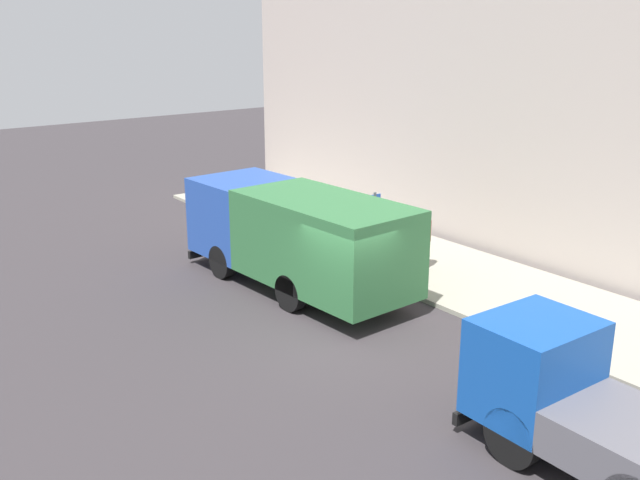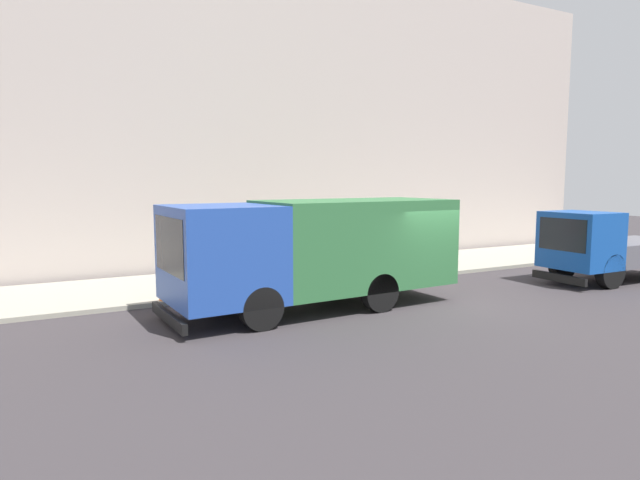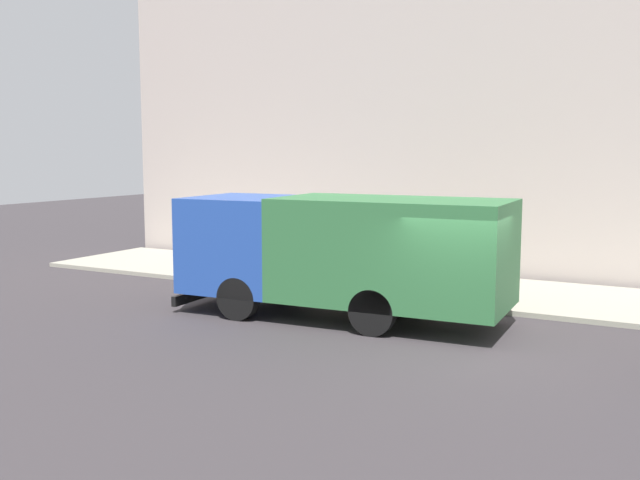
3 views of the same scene
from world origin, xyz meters
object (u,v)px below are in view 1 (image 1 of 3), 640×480
Objects in this scene: small_flatbed_truck at (594,413)px; traffic_cone_orange at (296,232)px; street_sign_post at (374,225)px; large_utility_truck at (296,234)px; pedestrian_standing at (425,239)px; pedestrian_walking at (357,228)px; pedestrian_third at (390,229)px.

traffic_cone_orange is (3.45, 13.24, -0.62)m from small_flatbed_truck.
street_sign_post is at bearing -88.23° from traffic_cone_orange.
pedestrian_standing is (3.78, -1.21, -0.57)m from large_utility_truck.
pedestrian_standing is at bearing -26.97° from street_sign_post.
pedestrian_third is at bearing -92.94° from pedestrian_walking.
street_sign_post is (2.41, -0.51, -0.05)m from large_utility_truck.
small_flatbed_truck is 11.38m from pedestrian_third.
traffic_cone_orange is 0.30× the size of street_sign_post.
pedestrian_standing is 2.34× the size of traffic_cone_orange.
large_utility_truck reaches higher than street_sign_post.
small_flatbed_truck is 10.09m from pedestrian_standing.
pedestrian_standing reaches higher than traffic_cone_orange.
street_sign_post is (3.56, 9.50, 0.43)m from small_flatbed_truck.
large_utility_truck is 4.01m from pedestrian_standing.
large_utility_truck is 4.53× the size of pedestrian_walking.
pedestrian_third is (0.75, -0.66, -0.03)m from pedestrian_walking.
pedestrian_walking is (2.98, 0.93, -0.56)m from large_utility_truck.
traffic_cone_orange is at bearing 55.10° from pedestrian_walking.
pedestrian_walking and pedestrian_standing have the same top height.
large_utility_truck is 3.23× the size of street_sign_post.
pedestrian_walking is at bearing -63.48° from pedestrian_third.
pedestrian_third is (-0.04, 1.47, -0.03)m from pedestrian_standing.
pedestrian_standing is 1.48m from pedestrian_third.
pedestrian_walking is 1.00× the size of pedestrian_standing.
pedestrian_standing is at bearing -20.55° from large_utility_truck.
small_flatbed_truck is 2.25× the size of street_sign_post.
small_flatbed_truck reaches higher than pedestrian_standing.
pedestrian_standing is 4.71m from traffic_cone_orange.
small_flatbed_truck is at bearing -162.32° from pedestrian_walking.
large_utility_truck is at bearing -18.11° from pedestrian_third.
small_flatbed_truck is 11.69m from pedestrian_walking.
large_utility_truck is 1.43× the size of small_flatbed_truck.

